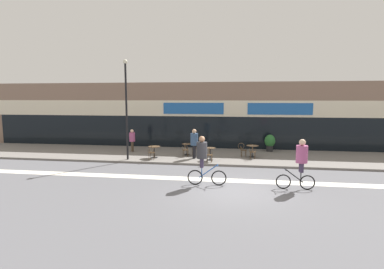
{
  "coord_description": "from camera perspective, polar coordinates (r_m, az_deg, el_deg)",
  "views": [
    {
      "loc": [
        0.09,
        -12.43,
        3.94
      ],
      "look_at": [
        -2.77,
        6.69,
        1.54
      ],
      "focal_mm": 28.0,
      "sensor_mm": 36.0,
      "label": 1
    }
  ],
  "objects": [
    {
      "name": "bike_lane_stripe",
      "position": [
        14.56,
        7.92,
        -8.68
      ],
      "size": [
        36.0,
        0.7,
        0.01
      ],
      "primitive_type": "cube",
      "color": "silver",
      "rests_on": "ground"
    },
    {
      "name": "bistro_table_2",
      "position": [
        18.36,
        3.5,
        -3.24
      ],
      "size": [
        0.64,
        0.64,
        0.76
      ],
      "color": "black",
      "rests_on": "sidewalk_slab"
    },
    {
      "name": "lamp_post",
      "position": [
        18.68,
        -12.41,
        5.78
      ],
      "size": [
        0.26,
        0.26,
        6.08
      ],
      "color": "black",
      "rests_on": "sidewalk_slab"
    },
    {
      "name": "bistro_table_3",
      "position": [
        19.68,
        11.42,
        -2.64
      ],
      "size": [
        0.78,
        0.78,
        0.76
      ],
      "color": "black",
      "rests_on": "sidewalk_slab"
    },
    {
      "name": "pedestrian_far_end",
      "position": [
        18.77,
        0.43,
        -1.25
      ],
      "size": [
        0.51,
        0.51,
        1.86
      ],
      "rotation": [
        0.0,
        0.0,
        -0.08
      ],
      "color": "black",
      "rests_on": "sidewalk_slab"
    },
    {
      "name": "bistro_table_1",
      "position": [
        20.02,
        -0.97,
        -2.38
      ],
      "size": [
        0.68,
        0.68,
        0.75
      ],
      "color": "black",
      "rests_on": "sidewalk_slab"
    },
    {
      "name": "cyclist_1",
      "position": [
        13.43,
        2.09,
        -4.15
      ],
      "size": [
        1.76,
        0.53,
        2.24
      ],
      "rotation": [
        0.0,
        0.0,
        0.05
      ],
      "color": "black",
      "rests_on": "ground"
    },
    {
      "name": "storefront_facade",
      "position": [
        24.43,
        8.3,
        3.69
      ],
      "size": [
        40.0,
        4.06,
        5.08
      ],
      "color": "#7F6656",
      "rests_on": "ground"
    },
    {
      "name": "cafe_chair_2_near",
      "position": [
        17.75,
        3.31,
        -3.67
      ],
      "size": [
        0.41,
        0.58,
        0.9
      ],
      "rotation": [
        0.0,
        0.0,
        1.55
      ],
      "color": "#4C3823",
      "rests_on": "sidewalk_slab"
    },
    {
      "name": "cyclist_0",
      "position": [
        13.58,
        19.99,
        -4.45
      ],
      "size": [
        1.64,
        0.49,
        2.2
      ],
      "rotation": [
        0.0,
        0.0,
        3.15
      ],
      "color": "black",
      "rests_on": "ground"
    },
    {
      "name": "cafe_chair_3_side",
      "position": [
        19.65,
        9.6,
        -2.71
      ],
      "size": [
        0.6,
        0.45,
        0.9
      ],
      "rotation": [
        0.0,
        0.0,
        0.14
      ],
      "color": "#4C3823",
      "rests_on": "sidewalk_slab"
    },
    {
      "name": "bistro_table_0",
      "position": [
        19.19,
        -7.21,
        -2.86
      ],
      "size": [
        0.77,
        0.77,
        0.74
      ],
      "color": "black",
      "rests_on": "sidewalk_slab"
    },
    {
      "name": "ground_plane",
      "position": [
        13.04,
        7.83,
        -10.59
      ],
      "size": [
        120.0,
        120.0,
        0.0
      ],
      "primitive_type": "plane",
      "color": "#5B5B60"
    },
    {
      "name": "sidewalk_slab",
      "position": [
        20.06,
        8.1,
        -4.16
      ],
      "size": [
        40.0,
        5.5,
        0.12
      ],
      "primitive_type": "cube",
      "color": "slate",
      "rests_on": "ground"
    },
    {
      "name": "cafe_chair_0_near",
      "position": [
        18.6,
        -7.75,
        -3.23
      ],
      "size": [
        0.44,
        0.59,
        0.9
      ],
      "rotation": [
        0.0,
        0.0,
        1.47
      ],
      "color": "#4C3823",
      "rests_on": "sidewalk_slab"
    },
    {
      "name": "planter_pot",
      "position": [
        21.99,
        14.6,
        -1.41
      ],
      "size": [
        0.75,
        0.75,
        1.2
      ],
      "color": "#232326",
      "rests_on": "sidewalk_slab"
    },
    {
      "name": "cafe_chair_1_near",
      "position": [
        19.41,
        -1.29,
        -2.73
      ],
      "size": [
        0.41,
        0.58,
        0.9
      ],
      "rotation": [
        0.0,
        0.0,
        1.53
      ],
      "color": "#4C3823",
      "rests_on": "sidewalk_slab"
    },
    {
      "name": "cafe_chair_1_side",
      "position": [
        19.92,
        0.8,
        -2.48
      ],
      "size": [
        0.59,
        0.42,
        0.9
      ],
      "rotation": [
        0.0,
        0.0,
        3.08
      ],
      "color": "#4C3823",
      "rests_on": "sidewalk_slab"
    },
    {
      "name": "cafe_chair_3_near",
      "position": [
        19.07,
        11.48,
        -3.05
      ],
      "size": [
        0.45,
        0.6,
        0.9
      ],
      "rotation": [
        0.0,
        0.0,
        1.43
      ],
      "color": "#4C3823",
      "rests_on": "sidewalk_slab"
    },
    {
      "name": "pedestrian_near_end",
      "position": [
        21.64,
        -11.32,
        -0.72
      ],
      "size": [
        0.42,
        0.42,
        1.58
      ],
      "rotation": [
        0.0,
        0.0,
        3.18
      ],
      "color": "#4C3D2D",
      "rests_on": "sidewalk_slab"
    }
  ]
}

